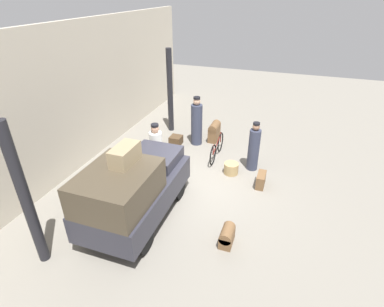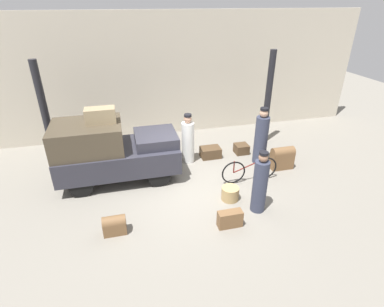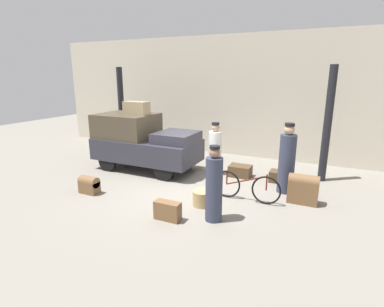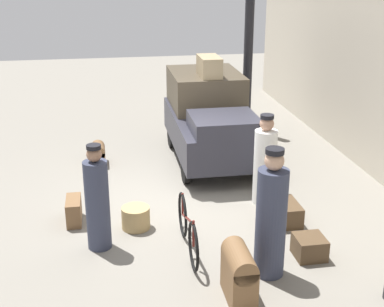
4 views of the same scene
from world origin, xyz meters
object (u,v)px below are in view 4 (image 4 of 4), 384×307
Objects in this scene: truck at (210,117)px; trunk_on_truck_roof at (209,66)px; bicycle at (188,229)px; suitcase_black_upright at (239,273)px; suitcase_small_leather at (309,247)px; conductor_in_dark_uniform at (97,202)px; trunk_umber_medium at (74,211)px; porter_carrying_trunk at (271,219)px; suitcase_tan_flat at (284,212)px; trunk_barrel_dark at (98,154)px; porter_lifting_near_truck at (265,164)px; wicker_basket at (136,218)px.

truck is 4.29× the size of trunk_on_truck_roof.
suitcase_black_upright is (1.30, 0.46, 0.02)m from bicycle.
suitcase_black_upright is (0.83, -1.29, 0.23)m from suitcase_small_leather.
truck is at bearing 145.17° from conductor_in_dark_uniform.
truck is at bearing 172.63° from suitcase_black_upright.
conductor_in_dark_uniform is 1.14m from trunk_umber_medium.
suitcase_small_leather is (0.48, 1.75, -0.21)m from bicycle.
truck is 5.88× the size of trunk_umber_medium.
conductor_in_dark_uniform is at bearing -34.83° from truck.
porter_carrying_trunk reaches higher than suitcase_small_leather.
suitcase_small_leather is 1.13m from suitcase_tan_flat.
trunk_barrel_dark reaches higher than trunk_umber_medium.
suitcase_small_leather is at bearing 34.96° from trunk_barrel_dark.
suitcase_small_leather is at bearing 0.71° from suitcase_tan_flat.
porter_carrying_trunk is 3.48m from trunk_umber_medium.
porter_lifting_near_truck is 2.06× the size of trunk_on_truck_roof.
bicycle is 1.38m from porter_carrying_trunk.
bicycle is 2.35× the size of suitcase_black_upright.
bicycle is 1.04× the size of porter_lifting_near_truck.
trunk_barrel_dark is at bearing -136.79° from suitcase_tan_flat.
bicycle reaches higher than wicker_basket.
suitcase_small_leather is at bearing 3.55° from porter_lifting_near_truck.
suitcase_tan_flat is at bearing 7.50° from porter_lifting_near_truck.
porter_lifting_near_truck is at bearing 11.22° from trunk_on_truck_roof.
porter_lifting_near_truck is (2.37, 0.50, -0.20)m from truck.
wicker_basket is at bearing -133.63° from porter_carrying_trunk.
porter_carrying_trunk reaches higher than conductor_in_dark_uniform.
trunk_on_truck_roof is at bearing 172.86° from suitcase_black_upright.
wicker_basket reaches higher than suitcase_small_leather.
suitcase_black_upright is (0.51, -0.56, -0.46)m from porter_carrying_trunk.
trunk_barrel_dark is at bearing -161.24° from suitcase_black_upright.
truck is 2.53m from trunk_barrel_dark.
bicycle is 3.69× the size of wicker_basket.
suitcase_black_upright is 2.35m from suitcase_tan_flat.
trunk_barrel_dark is 5.33m from suitcase_small_leather.
trunk_on_truck_roof reaches higher than bicycle.
porter_lifting_near_truck reaches higher than suitcase_tan_flat.
truck is 4.68× the size of suitcase_black_upright.
suitcase_small_leather is 1.55m from suitcase_black_upright.
wicker_basket is 0.89× the size of trunk_barrel_dark.
trunk_umber_medium is at bearing -110.89° from wicker_basket.
trunk_umber_medium is at bearing -47.71° from truck.
porter_lifting_near_truck is 2.89m from trunk_on_truck_roof.
trunk_barrel_dark is at bearing 170.98° from trunk_umber_medium.
conductor_in_dark_uniform is at bearing 24.69° from trunk_umber_medium.
suitcase_black_upright is 1.11× the size of suitcase_tan_flat.
suitcase_small_leather is at bearing 63.59° from trunk_umber_medium.
trunk_on_truck_roof reaches higher than suitcase_tan_flat.
wicker_basket is 2.47m from suitcase_black_upright.
suitcase_tan_flat reaches higher than suitcase_small_leather.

